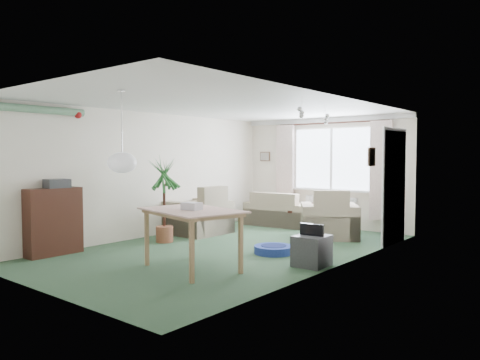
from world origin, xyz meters
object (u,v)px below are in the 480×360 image
Objects in this scene: dining_table at (192,240)px; pet_bed at (274,250)px; armchair_left at (198,210)px; sofa at (280,209)px; tv_cube at (312,251)px; coffee_table at (310,219)px; houseplant at (164,200)px; armchair_corner at (329,213)px; bookshelf at (54,222)px.

pet_bed is (0.27, 1.57, -0.34)m from dining_table.
armchair_left is 2.42m from pet_bed.
sofa is 3.86m from tv_cube.
houseplant is (-1.27, -3.01, 0.57)m from coffee_table.
pet_bed is (0.03, -1.89, -0.40)m from armchair_corner.
houseplant is 3.23× the size of tv_cube.
armchair_left is 3.36m from tv_cube.
armchair_corner is at bearing 151.95° from sofa.
armchair_left is at bearing 160.40° from tv_cube.
bookshelf reaches higher than armchair_corner.
armchair_corner is 0.67× the size of houseplant.
coffee_table is (1.46, 1.94, -0.28)m from armchair_left.
dining_table reaches higher than sofa.
armchair_left is at bearing 99.96° from houseplant.
tv_cube is at bearing 46.10° from dining_table.
dining_table reaches higher than coffee_table.
coffee_table is 1.43× the size of pet_bed.
bookshelf is at bearing -163.35° from dining_table.
armchair_left is 0.70× the size of houseplant.
dining_table is (-0.24, -3.46, -0.06)m from armchair_corner.
sofa reaches higher than pet_bed.
bookshelf is at bearing 24.03° from armchair_corner.
houseplant reaches higher than bookshelf.
armchair_corner is 2.18× the size of tv_cube.
armchair_corner is at bearing -40.18° from coffee_table.
armchair_corner is 0.96× the size of armchair_left.
dining_table is at bearing 43.68° from armchair_left.
houseplant is (-2.08, -2.33, 0.31)m from armchair_corner.
pet_bed is (2.11, 0.44, -0.71)m from houseplant.
sofa is at bearing 122.14° from pet_bed.
coffee_table is at bearing 118.22° from tv_cube.
houseplant is 2.47× the size of pet_bed.
houseplant reaches higher than armchair_left.
sofa is at bearing 180.00° from coffee_table.
tv_cube is (1.18, 1.22, -0.19)m from dining_table.
pet_bed is (1.62, -2.57, -0.31)m from sofa.
dining_table is 2.72× the size of tv_cube.
coffee_table is (0.78, 0.00, -0.17)m from sofa.
tv_cube is (3.54, 1.93, -0.31)m from bookshelf.
houseplant is at bearing 179.07° from tv_cube.
coffee_table is 0.58× the size of houseplant.
armchair_corner is at bearing 58.15° from bookshelf.
bookshelf reaches higher than coffee_table.
armchair_left reaches higher than sofa.
coffee_table is at bearing -74.12° from armchair_corner.
armchair_corner is 1.09m from coffee_table.
bookshelf is (-1.02, -4.85, 0.15)m from sofa.
coffee_table is 2.71m from pet_bed.
tv_cube is at bearing 28.77° from bookshelf.
houseplant reaches higher than armchair_corner.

